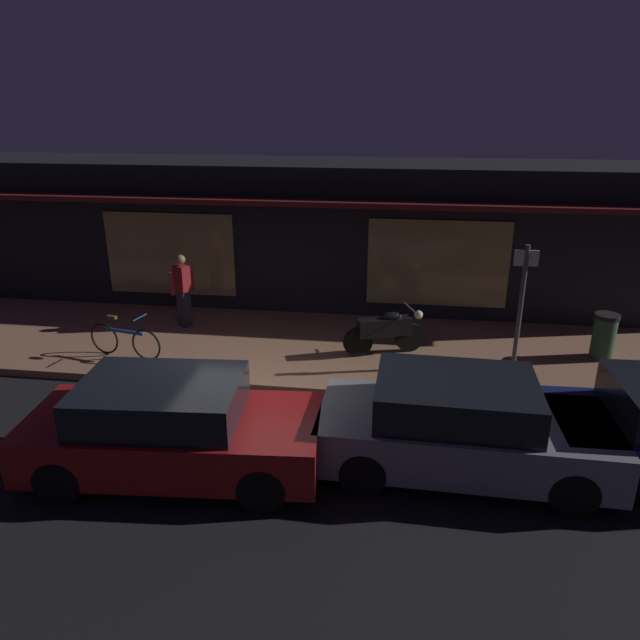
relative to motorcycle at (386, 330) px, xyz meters
The scene contains 10 objects.
ground_plane 3.57m from the motorcycle, 127.37° to the right, with size 60.00×60.00×0.00m, color black.
sidewalk_slab 2.22m from the motorcycle, behind, with size 18.00×4.00×0.15m, color #8C6047.
storefront_building 4.34m from the motorcycle, 120.66° to the left, with size 18.00×3.30×3.60m.
motorcycle is the anchor object (origin of this frame).
bicycle_parked 5.25m from the motorcycle, 169.99° to the right, with size 1.63×0.49×0.91m.
person_photographer 4.71m from the motorcycle, 168.46° to the left, with size 0.44×0.55×1.67m.
sign_post 2.67m from the motorcycle, ahead, with size 0.44×0.09×2.40m.
trash_bin 4.32m from the motorcycle, ahead, with size 0.48×0.48×0.93m.
parked_car_near 5.20m from the motorcycle, 123.33° to the right, with size 4.22×2.07×1.42m.
parked_car_far 3.92m from the motorcycle, 72.30° to the right, with size 4.14×1.86×1.42m.
Camera 1 is at (2.37, -8.54, 5.07)m, focal length 33.57 mm.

